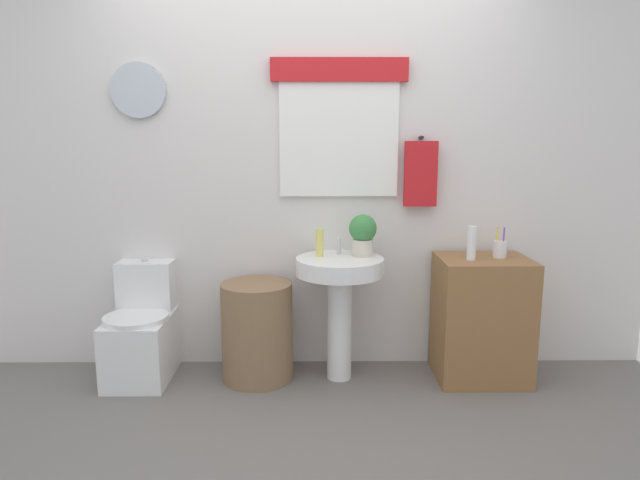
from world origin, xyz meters
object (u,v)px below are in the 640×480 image
pedestal_sink (340,287)px  soap_bottle (320,243)px  wooden_cabinet (481,319)px  toilet (142,334)px  potted_plant (363,233)px  toothbrush_cup (500,249)px  laundry_hamper (257,331)px  lotion_bottle (472,243)px

pedestal_sink → soap_bottle: soap_bottle is taller
wooden_cabinet → soap_bottle: (-0.99, 0.05, 0.46)m
soap_bottle → wooden_cabinet: bearing=-2.9°
toilet → wooden_cabinet: 2.08m
toilet → potted_plant: 1.49m
wooden_cabinet → toothbrush_cup: size_ratio=4.07×
toilet → potted_plant: bearing=1.2°
laundry_hamper → lotion_bottle: size_ratio=3.02×
laundry_hamper → lotion_bottle: (1.27, -0.04, 0.55)m
pedestal_sink → wooden_cabinet: size_ratio=1.00×
pedestal_sink → wooden_cabinet: bearing=0.0°
pedestal_sink → lotion_bottle: bearing=-3.0°
pedestal_sink → soap_bottle: (-0.12, 0.05, 0.27)m
toilet → pedestal_sink: bearing=-1.5°
soap_bottle → laundry_hamper: bearing=-172.5°
potted_plant → lotion_bottle: 0.64m
wooden_cabinet → potted_plant: (-0.73, 0.06, 0.52)m
toilet → soap_bottle: 1.23m
laundry_hamper → lotion_bottle: 1.39m
soap_bottle → toothbrush_cup: size_ratio=0.91×
laundry_hamper → pedestal_sink: 0.57m
toilet → wooden_cabinet: (2.08, -0.03, 0.10)m
pedestal_sink → lotion_bottle: size_ratio=3.79×
laundry_hamper → toothbrush_cup: 1.55m
laundry_hamper → lotion_bottle: lotion_bottle is taller
wooden_cabinet → potted_plant: potted_plant is taller
pedestal_sink → wooden_cabinet: 0.89m
potted_plant → lotion_bottle: potted_plant is taller
wooden_cabinet → potted_plant: bearing=175.3°
laundry_hamper → pedestal_sink: bearing=0.0°
soap_bottle → potted_plant: size_ratio=0.67×
lotion_bottle → laundry_hamper: bearing=178.2°
lotion_bottle → toothbrush_cup: (0.19, 0.06, -0.05)m
toilet → soap_bottle: soap_bottle is taller
pedestal_sink → toilet: bearing=178.5°
wooden_cabinet → laundry_hamper: bearing=180.0°
laundry_hamper → soap_bottle: 0.66m
pedestal_sink → lotion_bottle: 0.82m
pedestal_sink → wooden_cabinet: (0.87, 0.00, -0.20)m
laundry_hamper → wooden_cabinet: wooden_cabinet is taller
laundry_hamper → toothbrush_cup: size_ratio=3.26×
laundry_hamper → pedestal_sink: (0.50, 0.00, 0.27)m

